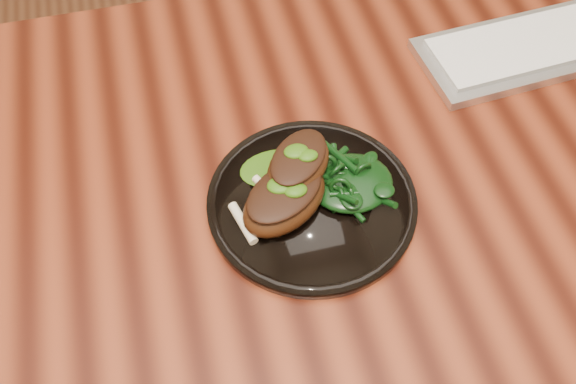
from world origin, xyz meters
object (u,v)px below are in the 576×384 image
at_px(desk, 310,224).
at_px(lamb_chop_front, 284,199).
at_px(plate, 312,202).
at_px(greens_heap, 352,179).
at_px(keyboard, 569,38).

bearing_deg(desk, lamb_chop_front, -140.48).
relative_size(plate, greens_heap, 2.49).
distance_m(desk, greens_heap, 0.12).
bearing_deg(lamb_chop_front, desk, 39.52).
bearing_deg(greens_heap, lamb_chop_front, -170.98).
distance_m(lamb_chop_front, greens_heap, 0.09).
height_order(plate, lamb_chop_front, lamb_chop_front).
bearing_deg(plate, desk, 73.09).
relative_size(plate, keyboard, 0.54).
distance_m(greens_heap, keyboard, 0.42).
xyz_separation_m(plate, keyboard, (0.43, 0.18, 0.00)).
relative_size(desk, keyboard, 3.56).
height_order(greens_heap, keyboard, greens_heap).
relative_size(desk, plate, 6.53).
bearing_deg(greens_heap, keyboard, 25.25).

